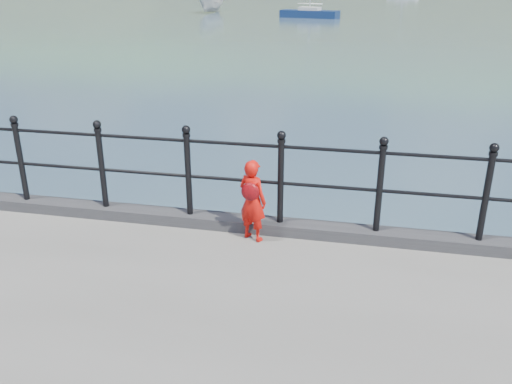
% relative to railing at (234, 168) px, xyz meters
% --- Properties ---
extents(ground, '(600.00, 600.00, 0.00)m').
position_rel_railing_xyz_m(ground, '(-0.00, 0.15, -1.82)').
color(ground, '#2D4251').
rests_on(ground, ground).
extents(kerb, '(60.00, 0.30, 0.15)m').
position_rel_railing_xyz_m(kerb, '(-0.00, -0.00, -0.75)').
color(kerb, '#28282B').
rests_on(kerb, quay).
extents(railing, '(18.11, 0.11, 1.20)m').
position_rel_railing_xyz_m(railing, '(0.00, 0.00, 0.00)').
color(railing, black).
rests_on(railing, kerb).
extents(far_shore, '(830.00, 200.00, 156.00)m').
position_rel_railing_xyz_m(far_shore, '(38.34, 239.56, -24.39)').
color(far_shore, '#333A21').
rests_on(far_shore, ground).
extents(child, '(0.45, 0.38, 1.04)m').
position_rel_railing_xyz_m(child, '(0.30, -0.26, -0.30)').
color(child, red).
rests_on(child, quay).
extents(launch_white, '(2.54, 5.10, 1.89)m').
position_rel_railing_xyz_m(launch_white, '(-16.03, 53.54, -0.88)').
color(launch_white, beige).
rests_on(launch_white, ground).
extents(sailboat_port, '(5.88, 3.00, 8.21)m').
position_rel_railing_xyz_m(sailboat_port, '(-4.74, 48.85, -1.48)').
color(sailboat_port, '#12254F').
rests_on(sailboat_port, ground).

